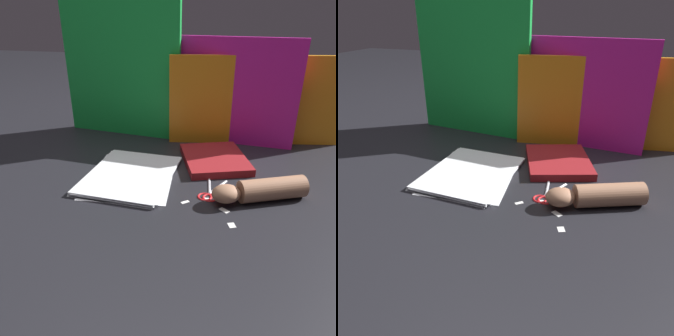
# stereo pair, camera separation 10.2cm
# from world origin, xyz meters

# --- Properties ---
(ground_plane) EXTENTS (6.00, 6.00, 0.00)m
(ground_plane) POSITION_xyz_m (0.00, 0.00, 0.00)
(ground_plane) COLOR black
(backdrop_panel_left) EXTENTS (0.51, 0.08, 0.57)m
(backdrop_panel_left) POSITION_xyz_m (-0.29, 0.38, 0.29)
(backdrop_panel_left) COLOR green
(backdrop_panel_left) RESTS_ON ground_plane
(backdrop_panel_center) EXTENTS (0.89, 0.09, 0.42)m
(backdrop_panel_center) POSITION_xyz_m (-0.02, 0.38, 0.21)
(backdrop_panel_center) COLOR #D81E9E
(backdrop_panel_center) RESTS_ON ground_plane
(backdrop_panel_right) EXTENTS (0.69, 0.14, 0.35)m
(backdrop_panel_right) POSITION_xyz_m (0.27, 0.38, 0.18)
(backdrop_panel_right) COLOR orange
(backdrop_panel_right) RESTS_ON ground_plane
(paper_stack) EXTENTS (0.30, 0.36, 0.02)m
(paper_stack) POSITION_xyz_m (-0.13, -0.02, 0.01)
(paper_stack) COLOR white
(paper_stack) RESTS_ON ground_plane
(book_closed) EXTENTS (0.29, 0.32, 0.03)m
(book_closed) POSITION_xyz_m (0.13, 0.16, 0.01)
(book_closed) COLOR maroon
(book_closed) RESTS_ON ground_plane
(scissors) EXTENTS (0.09, 0.15, 0.01)m
(scissors) POSITION_xyz_m (0.14, -0.07, 0.00)
(scissors) COLOR silver
(scissors) RESTS_ON ground_plane
(hand_forearm) EXTENTS (0.29, 0.18, 0.07)m
(hand_forearm) POSITION_xyz_m (0.29, -0.08, 0.03)
(hand_forearm) COLOR #A87556
(hand_forearm) RESTS_ON ground_plane
(paper_scrap_near) EXTENTS (0.03, 0.02, 0.00)m
(paper_scrap_near) POSITION_xyz_m (0.07, -0.14, 0.00)
(paper_scrap_near) COLOR white
(paper_scrap_near) RESTS_ON ground_plane
(paper_scrap_mid) EXTENTS (0.02, 0.02, 0.00)m
(paper_scrap_mid) POSITION_xyz_m (0.13, -0.11, 0.00)
(paper_scrap_mid) COLOR white
(paper_scrap_mid) RESTS_ON ground_plane
(paper_scrap_far) EXTENTS (0.03, 0.03, 0.00)m
(paper_scrap_far) POSITION_xyz_m (0.21, -0.22, 0.00)
(paper_scrap_far) COLOR white
(paper_scrap_far) RESTS_ON ground_plane
(paper_scrap_side) EXTENTS (0.03, 0.03, 0.00)m
(paper_scrap_side) POSITION_xyz_m (0.19, -0.16, 0.00)
(paper_scrap_side) COLOR white
(paper_scrap_side) RESTS_ON ground_plane
(pen) EXTENTS (0.13, 0.08, 0.01)m
(pen) POSITION_xyz_m (-0.19, 0.07, 0.00)
(pen) COLOR red
(pen) RESTS_ON ground_plane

